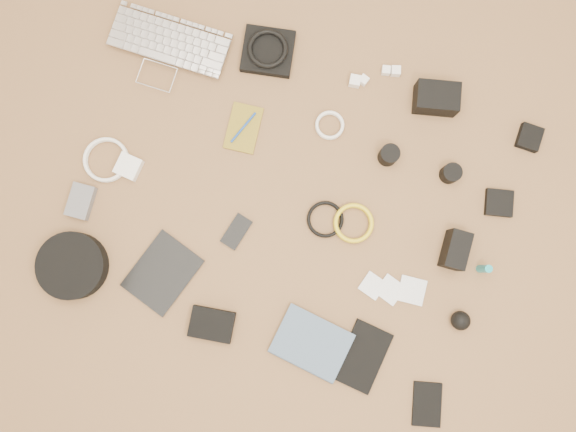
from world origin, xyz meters
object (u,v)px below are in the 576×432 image
(laptop, at_px, (165,57))
(phone, at_px, (236,232))
(dslr_camera, at_px, (436,98))
(headphone_case, at_px, (72,266))
(paperback, at_px, (300,368))
(tablet, at_px, (163,273))

(laptop, relative_size, phone, 3.58)
(dslr_camera, distance_m, headphone_case, 1.24)
(dslr_camera, xyz_separation_m, paperback, (-0.18, -0.92, -0.03))
(laptop, xyz_separation_m, headphone_case, (-0.07, -0.71, 0.01))
(headphone_case, bearing_deg, laptop, 84.67)
(dslr_camera, height_order, headphone_case, dslr_camera)
(laptop, xyz_separation_m, paperback, (0.69, -0.81, -0.00))
(laptop, distance_m, paperback, 1.06)
(headphone_case, distance_m, paperback, 0.76)
(dslr_camera, bearing_deg, paperback, -111.99)
(laptop, relative_size, headphone_case, 1.83)
(tablet, distance_m, paperback, 0.51)
(tablet, bearing_deg, paperback, 2.34)
(laptop, relative_size, paperback, 1.73)
(tablet, xyz_separation_m, paperback, (0.49, -0.16, 0.01))
(tablet, height_order, headphone_case, headphone_case)
(tablet, bearing_deg, dslr_camera, 68.93)
(headphone_case, bearing_deg, dslr_camera, 41.31)
(laptop, height_order, tablet, laptop)
(dslr_camera, bearing_deg, tablet, -142.15)
(dslr_camera, distance_m, tablet, 1.01)
(headphone_case, relative_size, paperback, 0.95)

